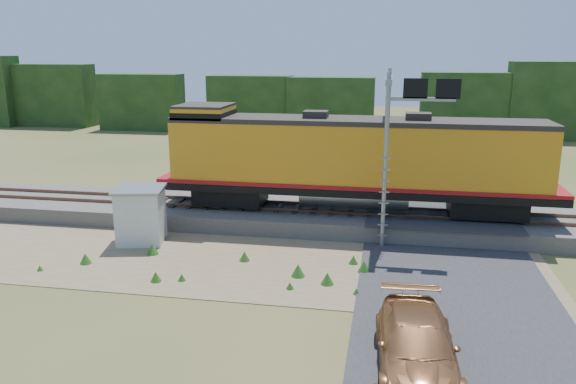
% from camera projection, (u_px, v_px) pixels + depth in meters
% --- Properties ---
extents(ground, '(140.00, 140.00, 0.00)m').
position_uv_depth(ground, '(273.00, 267.00, 22.70)').
color(ground, '#475123').
rests_on(ground, ground).
extents(ballast, '(70.00, 5.00, 0.80)m').
position_uv_depth(ballast, '(297.00, 216.00, 28.33)').
color(ballast, slate).
rests_on(ballast, ground).
extents(rails, '(70.00, 1.54, 0.16)m').
position_uv_depth(rails, '(297.00, 207.00, 28.21)').
color(rails, brown).
rests_on(rails, ballast).
extents(dirt_shoulder, '(26.00, 8.00, 0.03)m').
position_uv_depth(dirt_shoulder, '(229.00, 259.00, 23.53)').
color(dirt_shoulder, '#8C7754').
rests_on(dirt_shoulder, ground).
extents(road, '(7.00, 66.00, 0.86)m').
position_uv_depth(road, '(450.00, 270.00, 22.17)').
color(road, '#38383A').
rests_on(road, ground).
extents(tree_line_north, '(130.00, 3.00, 6.50)m').
position_uv_depth(tree_line_north, '(348.00, 105.00, 58.21)').
color(tree_line_north, '#183413').
rests_on(tree_line_north, ground).
extents(weed_clumps, '(15.00, 6.20, 0.56)m').
position_uv_depth(weed_clumps, '(191.00, 261.00, 23.41)').
color(weed_clumps, '#2B621C').
rests_on(weed_clumps, ground).
extents(locomotive, '(19.26, 2.94, 4.97)m').
position_uv_depth(locomotive, '(349.00, 159.00, 27.16)').
color(locomotive, black).
rests_on(locomotive, rails).
extents(shed, '(2.56, 2.56, 2.54)m').
position_uv_depth(shed, '(141.00, 215.00, 25.41)').
color(shed, silver).
rests_on(shed, ground).
extents(signal_gantry, '(3.04, 6.20, 7.66)m').
position_uv_depth(signal_gantry, '(397.00, 114.00, 25.57)').
color(signal_gantry, gray).
rests_on(signal_gantry, ground).
extents(car, '(2.39, 5.33, 1.52)m').
position_uv_depth(car, '(416.00, 346.00, 15.15)').
color(car, '#986138').
rests_on(car, ground).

